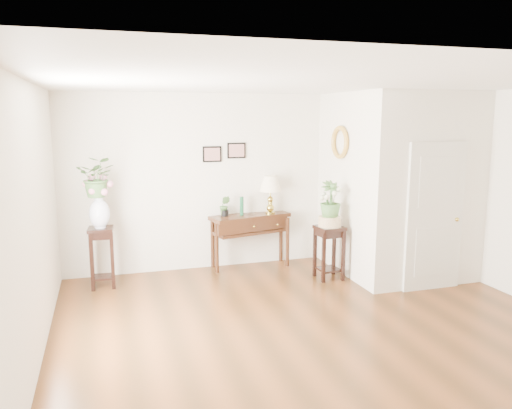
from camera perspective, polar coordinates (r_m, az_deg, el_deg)
name	(u,v)px	position (r m, az deg, el deg)	size (l,w,h in m)	color
floor	(318,328)	(6.05, 7.10, -13.83)	(6.00, 5.50, 0.02)	brown
ceiling	(324,82)	(5.55, 7.74, 13.66)	(6.00, 5.50, 0.02)	white
wall_back	(251,181)	(8.19, -0.57, 2.74)	(6.00, 0.02, 2.80)	silver
wall_front	(510,292)	(3.41, 27.07, -8.91)	(6.00, 0.02, 2.80)	silver
wall_left	(30,228)	(5.19, -24.40, -2.45)	(0.02, 5.50, 2.80)	silver
partition	(396,183)	(8.18, 15.71, 2.36)	(1.80, 1.95, 2.80)	silver
door	(435,217)	(7.42, 19.74, -1.36)	(0.90, 0.05, 2.10)	beige
art_print_left	(212,154)	(7.96, -5.04, 5.75)	(0.30, 0.02, 0.25)	black
art_print_right	(236,151)	(8.05, -2.25, 6.19)	(0.30, 0.02, 0.25)	black
wall_ornament	(340,142)	(7.76, 9.55, 7.02)	(0.51, 0.51, 0.07)	gold
console_table	(250,241)	(8.18, -0.68, -4.15)	(1.31, 0.44, 0.87)	#38190C
table_lamp	(270,192)	(8.12, 1.65, 1.40)	(0.36, 0.36, 0.63)	#AE9A39
green_vase	(242,205)	(8.01, -1.65, -0.02)	(0.06, 0.06, 0.30)	#16502F
potted_plant	(225,207)	(7.95, -3.59, -0.23)	(0.17, 0.14, 0.31)	#457238
plant_stand_a	(102,257)	(7.54, -17.19, -5.80)	(0.34, 0.34, 0.88)	black
porcelain_vase	(99,212)	(7.40, -17.46, -0.83)	(0.29, 0.29, 0.49)	white
lily_arrangement	(98,180)	(7.33, -17.65, 2.72)	(0.52, 0.45, 0.57)	#457238
plant_stand_b	(329,252)	(7.67, 8.34, -5.45)	(0.38, 0.38, 0.81)	black
ceramic_bowl	(330,221)	(7.56, 8.43, -1.90)	(0.34, 0.34, 0.15)	beige
narcissus	(330,200)	(7.50, 8.49, 0.52)	(0.32, 0.32, 0.57)	#457238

